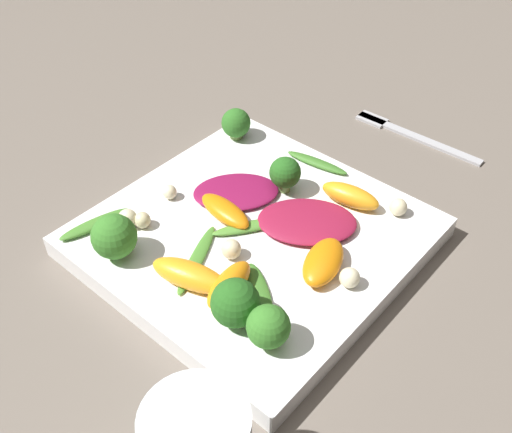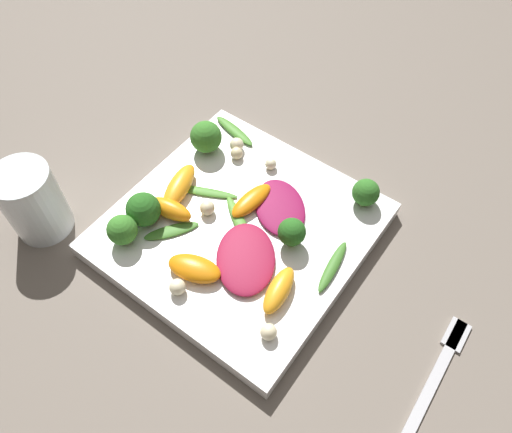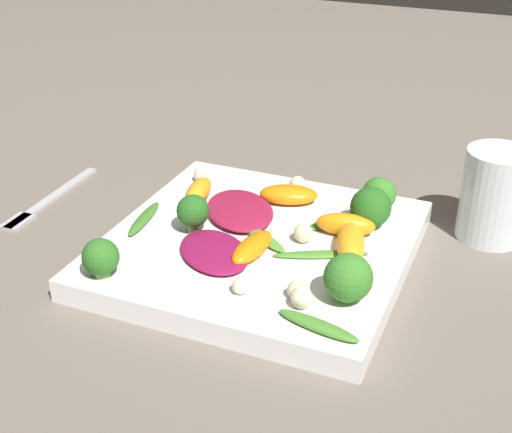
% 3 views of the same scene
% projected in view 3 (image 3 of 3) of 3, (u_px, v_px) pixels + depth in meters
% --- Properties ---
extents(ground_plane, '(2.40, 2.40, 0.00)m').
position_uv_depth(ground_plane, '(259.00, 258.00, 0.69)').
color(ground_plane, '#6B6056').
extents(plate, '(0.28, 0.28, 0.02)m').
position_uv_depth(plate, '(259.00, 248.00, 0.68)').
color(plate, white).
rests_on(plate, ground_plane).
extents(drinking_glass, '(0.07, 0.07, 0.09)m').
position_uv_depth(drinking_glass, '(495.00, 195.00, 0.70)').
color(drinking_glass, white).
rests_on(drinking_glass, ground_plane).
extents(fork, '(0.16, 0.02, 0.01)m').
position_uv_depth(fork, '(43.00, 203.00, 0.79)').
color(fork, '#B2B2B7').
rests_on(fork, ground_plane).
extents(radicchio_leaf_0, '(0.10, 0.10, 0.01)m').
position_uv_depth(radicchio_leaf_0, '(214.00, 252.00, 0.65)').
color(radicchio_leaf_0, maroon).
rests_on(radicchio_leaf_0, plate).
extents(radicchio_leaf_1, '(0.11, 0.11, 0.01)m').
position_uv_depth(radicchio_leaf_1, '(240.00, 210.00, 0.72)').
color(radicchio_leaf_1, maroon).
rests_on(radicchio_leaf_1, plate).
extents(orange_segment_0, '(0.08, 0.04, 0.02)m').
position_uv_depth(orange_segment_0, '(351.00, 243.00, 0.65)').
color(orange_segment_0, orange).
rests_on(orange_segment_0, plate).
extents(orange_segment_1, '(0.06, 0.03, 0.02)m').
position_uv_depth(orange_segment_1, '(198.00, 192.00, 0.74)').
color(orange_segment_1, orange).
rests_on(orange_segment_1, plate).
extents(orange_segment_2, '(0.07, 0.03, 0.02)m').
position_uv_depth(orange_segment_2, '(252.00, 247.00, 0.65)').
color(orange_segment_2, orange).
rests_on(orange_segment_2, plate).
extents(orange_segment_3, '(0.03, 0.06, 0.02)m').
position_uv_depth(orange_segment_3, '(346.00, 225.00, 0.68)').
color(orange_segment_3, orange).
rests_on(orange_segment_3, plate).
extents(orange_segment_4, '(0.05, 0.07, 0.02)m').
position_uv_depth(orange_segment_4, '(293.00, 195.00, 0.74)').
color(orange_segment_4, orange).
rests_on(orange_segment_4, plate).
extents(broccoli_floret_0, '(0.04, 0.04, 0.04)m').
position_uv_depth(broccoli_floret_0, '(348.00, 278.00, 0.58)').
color(broccoli_floret_0, '#7A9E51').
rests_on(broccoli_floret_0, plate).
extents(broccoli_floret_1, '(0.04, 0.04, 0.04)m').
position_uv_depth(broccoli_floret_1, '(371.00, 208.00, 0.69)').
color(broccoli_floret_1, '#7A9E51').
rests_on(broccoli_floret_1, plate).
extents(broccoli_floret_2, '(0.03, 0.03, 0.04)m').
position_uv_depth(broccoli_floret_2, '(379.00, 195.00, 0.72)').
color(broccoli_floret_2, '#7A9E51').
rests_on(broccoli_floret_2, plate).
extents(broccoli_floret_3, '(0.03, 0.03, 0.04)m').
position_uv_depth(broccoli_floret_3, '(193.00, 212.00, 0.68)').
color(broccoli_floret_3, '#7A9E51').
rests_on(broccoli_floret_3, plate).
extents(broccoli_floret_4, '(0.03, 0.03, 0.04)m').
position_uv_depth(broccoli_floret_4, '(101.00, 258.00, 0.61)').
color(broccoli_floret_4, '#7A9E51').
rests_on(broccoli_floret_4, plate).
extents(arugula_sprig_0, '(0.06, 0.05, 0.00)m').
position_uv_depth(arugula_sprig_0, '(333.00, 221.00, 0.70)').
color(arugula_sprig_0, '#3D7528').
rests_on(arugula_sprig_0, plate).
extents(arugula_sprig_1, '(0.05, 0.09, 0.00)m').
position_uv_depth(arugula_sprig_1, '(321.00, 254.00, 0.65)').
color(arugula_sprig_1, '#47842D').
rests_on(arugula_sprig_1, plate).
extents(arugula_sprig_2, '(0.06, 0.08, 0.01)m').
position_uv_depth(arugula_sprig_2, '(255.00, 235.00, 0.68)').
color(arugula_sprig_2, '#518E33').
rests_on(arugula_sprig_2, plate).
extents(arugula_sprig_3, '(0.03, 0.07, 0.01)m').
position_uv_depth(arugula_sprig_3, '(318.00, 326.00, 0.55)').
color(arugula_sprig_3, '#47842D').
rests_on(arugula_sprig_3, plate).
extents(arugula_sprig_4, '(0.07, 0.02, 0.01)m').
position_uv_depth(arugula_sprig_4, '(144.00, 218.00, 0.71)').
color(arugula_sprig_4, '#3D7528').
rests_on(arugula_sprig_4, plate).
extents(macadamia_nut_0, '(0.02, 0.02, 0.02)m').
position_uv_depth(macadamia_nut_0, '(202.00, 175.00, 0.79)').
color(macadamia_nut_0, beige).
rests_on(macadamia_nut_0, plate).
extents(macadamia_nut_1, '(0.02, 0.02, 0.02)m').
position_uv_depth(macadamia_nut_1, '(296.00, 184.00, 0.76)').
color(macadamia_nut_1, beige).
rests_on(macadamia_nut_1, plate).
extents(macadamia_nut_2, '(0.02, 0.02, 0.02)m').
position_uv_depth(macadamia_nut_2, '(303.00, 233.00, 0.67)').
color(macadamia_nut_2, beige).
rests_on(macadamia_nut_2, plate).
extents(macadamia_nut_3, '(0.02, 0.02, 0.02)m').
position_uv_depth(macadamia_nut_3, '(297.00, 290.00, 0.59)').
color(macadamia_nut_3, beige).
rests_on(macadamia_nut_3, plate).
extents(macadamia_nut_4, '(0.01, 0.01, 0.01)m').
position_uv_depth(macadamia_nut_4, '(240.00, 286.00, 0.59)').
color(macadamia_nut_4, beige).
rests_on(macadamia_nut_4, plate).
extents(macadamia_nut_5, '(0.02, 0.02, 0.02)m').
position_uv_depth(macadamia_nut_5, '(302.00, 298.00, 0.57)').
color(macadamia_nut_5, beige).
rests_on(macadamia_nut_5, plate).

